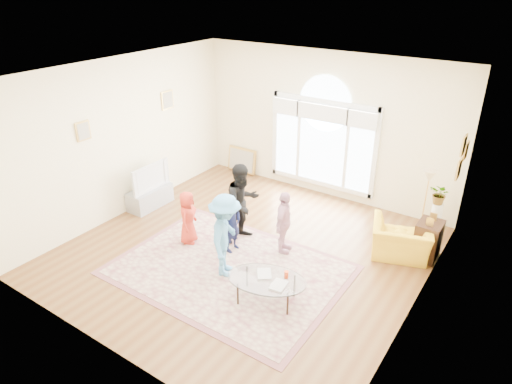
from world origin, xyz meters
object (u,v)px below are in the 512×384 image
Objects in this scene: armchair at (401,240)px; coffee_table at (267,280)px; area_rug at (229,270)px; tv_console at (150,197)px; television at (148,176)px.

coffee_table is at bearing 43.15° from armchair.
area_rug is 3.02m from tv_console.
coffee_table is (0.97, -0.32, 0.39)m from area_rug.
coffee_table is (3.83, -1.27, 0.19)m from tv_console.
television is (-2.85, 0.95, 0.70)m from area_rug.
tv_console reaches higher than area_rug.
tv_console is 0.72× the size of coffee_table.
television is at bearing 161.58° from area_rug.
area_rug is 3.60× the size of television.
area_rug is 3.60× the size of tv_console.
tv_console is at bearing 145.12° from coffee_table.
television reaches higher than armchair.
area_rug is 3.60× the size of armchair.
television reaches higher than tv_console.
area_rug is at bearing -18.38° from tv_console.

